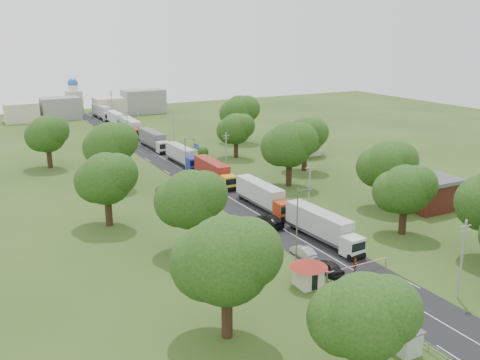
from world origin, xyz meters
TOP-DOWN VIEW (x-y plane):
  - ground at (0.00, 0.00)m, footprint 260.00×260.00m
  - road at (0.00, 20.00)m, footprint 8.00×200.00m
  - boom_barrier at (-1.36, -25.00)m, footprint 9.22×0.35m
  - guard_booth at (-7.20, -25.00)m, footprint 4.40×4.40m
  - kiosk at (-7.00, -40.00)m, footprint 2.30×2.30m
  - guard_rail at (-5.00, -35.00)m, footprint 0.10×17.00m
  - info_sign at (5.20, 35.00)m, footprint 0.12×3.10m
  - pole_0 at (5.50, -35.00)m, footprint 1.60×0.24m
  - pole_1 at (5.50, -7.00)m, footprint 1.60×0.24m
  - pole_2 at (5.50, 21.00)m, footprint 1.60×0.24m
  - pole_3 at (5.50, 49.00)m, footprint 1.60×0.24m
  - pole_4 at (5.50, 77.00)m, footprint 1.60×0.24m
  - pole_5 at (5.50, 105.00)m, footprint 1.60×0.24m
  - lamp_0 at (-5.35, -20.00)m, footprint 2.03×0.22m
  - lamp_1 at (-5.35, 15.00)m, footprint 2.03×0.22m
  - lamp_2 at (-5.35, 50.00)m, footprint 2.03×0.22m
  - tree_2 at (13.99, -17.86)m, footprint 8.00×8.00m
  - tree_3 at (19.99, -7.84)m, footprint 8.80×8.80m
  - tree_4 at (12.99, 10.17)m, footprint 9.60×9.60m
  - tree_5 at (21.99, 18.16)m, footprint 8.80×8.80m
  - tree_6 at (14.99, 35.14)m, footprint 8.00×8.00m
  - tree_7 at (23.99, 50.17)m, footprint 9.60×9.60m
  - tree_8 at (-14.01, -41.86)m, footprint 8.00×8.00m
  - tree_9 at (-20.01, -29.83)m, footprint 9.60×9.60m
  - tree_10 at (-15.01, -9.84)m, footprint 8.80×8.80m
  - tree_11 at (-22.01, 5.16)m, footprint 8.80×8.80m
  - tree_12 at (-16.01, 25.17)m, footprint 9.60×9.60m
  - tree_13 at (-24.01, 45.16)m, footprint 8.80×8.80m
  - house_brick at (26.00, -12.00)m, footprint 8.60×6.60m
  - house_cream at (30.00, 30.00)m, footprint 10.08×10.08m
  - distant_town at (0.68, 110.00)m, footprint 52.00×8.00m
  - church at (-4.00, 118.00)m, footprint 5.00×5.00m
  - truck_0 at (2.30, -14.92)m, footprint 3.23×14.70m
  - truck_1 at (2.29, 1.30)m, footprint 2.60×14.45m
  - truck_2 at (1.88, 18.96)m, footprint 2.62×14.30m
  - truck_3 at (1.78, 34.86)m, footprint 2.60×13.85m
  - truck_4 at (1.62, 52.95)m, footprint 2.90×15.12m
  - truck_5 at (2.00, 71.83)m, footprint 3.06×15.62m
  - truck_6 at (2.31, 88.34)m, footprint 2.71×14.51m
  - truck_7 at (1.92, 103.59)m, footprint 3.50×15.58m
  - car_lane_front at (-3.00, -23.50)m, footprint 2.11×4.53m
  - car_lane_mid at (-3.00, -18.00)m, footprint 1.63×4.14m
  - car_lane_rear at (-1.00, -6.33)m, footprint 2.50×5.67m
  - car_verge_near at (5.50, 9.60)m, footprint 2.55×5.29m
  - car_verge_far at (7.35, 28.23)m, footprint 1.97×4.63m
  - pedestrian_near at (0.07, -24.50)m, footprint 0.76×0.67m
  - pedestrian_booth at (-6.50, -23.83)m, footprint 1.08×1.06m

SIDE VIEW (x-z plane):
  - ground at x=0.00m, z-range 0.00..0.00m
  - road at x=0.00m, z-range -0.02..0.02m
  - guard_rail at x=-5.00m, z-range -0.85..0.85m
  - car_lane_mid at x=-3.00m, z-range 0.00..1.34m
  - car_verge_near at x=5.50m, z-range 0.00..1.45m
  - car_lane_front at x=-3.00m, z-range 0.00..1.50m
  - car_verge_far at x=7.35m, z-range 0.00..1.56m
  - car_lane_rear at x=-1.00m, z-range 0.00..1.62m
  - pedestrian_near at x=0.07m, z-range 0.00..1.74m
  - pedestrian_booth at x=-6.50m, z-range 0.00..1.75m
  - boom_barrier at x=-1.36m, z-range 0.30..1.48m
  - kiosk at x=-7.00m, z-range 0.02..2.43m
  - truck_3 at x=1.78m, z-range 0.12..3.95m
  - truck_2 at x=1.88m, z-range 0.12..4.08m
  - truck_1 at x=2.29m, z-range 0.12..4.13m
  - truck_6 at x=2.31m, z-range 0.12..4.14m
  - truck_0 at x=2.30m, z-range 0.12..4.18m
  - guard_booth at x=-7.20m, z-range 0.44..3.89m
  - truck_4 at x=1.62m, z-range 0.13..4.31m
  - truck_7 at x=1.92m, z-range 0.13..4.43m
  - truck_5 at x=2.00m, z-range 0.13..4.45m
  - house_brick at x=26.00m, z-range 0.05..5.25m
  - info_sign at x=5.20m, z-range 0.95..5.05m
  - distant_town at x=0.68m, z-range -0.51..7.49m
  - house_cream at x=30.00m, z-range 0.74..6.54m
  - pole_0 at x=5.50m, z-range 0.18..9.18m
  - pole_1 at x=5.50m, z-range 0.18..9.18m
  - pole_2 at x=5.50m, z-range 0.18..9.18m
  - pole_3 at x=5.50m, z-range 0.18..9.18m
  - pole_4 at x=5.50m, z-range 0.18..9.18m
  - pole_5 at x=5.50m, z-range 0.18..9.18m
  - church at x=-4.00m, z-range -0.76..11.54m
  - lamp_0 at x=-5.35m, z-range 0.55..10.55m
  - lamp_1 at x=-5.35m, z-range 0.55..10.55m
  - lamp_2 at x=-5.35m, z-range 0.55..10.55m
  - tree_2 at x=13.99m, z-range 1.55..11.65m
  - tree_6 at x=14.99m, z-range 1.55..11.65m
  - tree_8 at x=-14.01m, z-range 1.55..11.65m
  - tree_3 at x=19.99m, z-range 1.69..12.76m
  - tree_5 at x=21.99m, z-range 1.69..12.76m
  - tree_10 at x=-15.01m, z-range 1.69..12.76m
  - tree_11 at x=-22.01m, z-range 1.69..12.76m
  - tree_13 at x=-24.01m, z-range 1.69..12.76m
  - tree_4 at x=12.99m, z-range 1.83..13.88m
  - tree_7 at x=23.99m, z-range 1.83..13.88m
  - tree_9 at x=-20.01m, z-range 1.83..13.88m
  - tree_12 at x=-16.01m, z-range 1.83..13.88m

